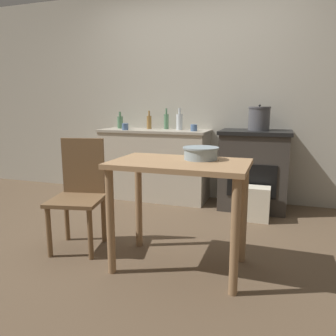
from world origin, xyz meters
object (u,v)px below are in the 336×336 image
work_table (180,182)px  mixing_bowl_large (201,153)px  stock_pot (259,118)px  bottle_center_left (120,122)px  stove (254,170)px  cup_center_right (194,128)px  bottle_mid_left (166,121)px  flour_sack (256,204)px  bottle_left (179,121)px  chair (80,191)px  bottle_far_left (149,122)px  cup_center (125,127)px

work_table → mixing_bowl_large: bearing=45.3°
work_table → stock_pot: stock_pot is taller
bottle_center_left → mixing_bowl_large: bearing=-47.8°
stove → cup_center_right: bearing=-177.1°
stove → bottle_mid_left: size_ratio=3.45×
stove → stock_pot: size_ratio=3.15×
flour_sack → bottle_left: (-0.97, 0.51, 0.79)m
cup_center_right → flour_sack: bearing=-26.7°
chair → bottle_far_left: bottle_far_left is taller
stove → mixing_bowl_large: stove is taller
mixing_bowl_large → bottle_center_left: bottle_center_left is taller
chair → bottle_left: bearing=65.0°
work_table → cup_center: cup_center is taller
work_table → flour_sack: 1.36m
stove → stock_pot: stock_pot is taller
chair → bottle_center_left: size_ratio=4.21×
stove → stock_pot: bearing=42.3°
stove → bottle_far_left: 1.42m
bottle_mid_left → bottle_center_left: 0.61m
cup_center_right → stove: bearing=2.9°
bottle_left → cup_center_right: bottle_left is taller
bottle_left → bottle_far_left: bearing=174.8°
stock_pot → bottle_center_left: 1.74m
chair → flour_sack: (1.34, 1.10, -0.30)m
bottle_left → bottle_center_left: bottle_left is taller
bottle_far_left → cup_center_right: bottle_far_left is taller
work_table → bottle_mid_left: bearing=111.9°
mixing_bowl_large → bottle_center_left: bearing=132.2°
stove → mixing_bowl_large: size_ratio=3.48×
mixing_bowl_large → cup_center: 1.85m
work_table → mixing_bowl_large: 0.26m
stock_pot → bottle_mid_left: 1.14m
mixing_bowl_large → stove: bearing=79.7°
stove → bottle_far_left: bottle_far_left is taller
chair → bottle_mid_left: (0.17, 1.68, 0.50)m
mixing_bowl_large → bottle_mid_left: bottle_mid_left is taller
work_table → chair: bearing=174.0°
work_table → bottle_left: size_ratio=3.60×
chair → cup_center_right: (0.58, 1.48, 0.43)m
bottle_far_left → mixing_bowl_large: bearing=-57.0°
stove → bottle_center_left: bearing=176.8°
mixing_bowl_large → bottle_mid_left: bearing=116.7°
stove → work_table: size_ratio=0.94×
bottle_far_left → bottle_center_left: bottle_far_left is taller
stove → mixing_bowl_large: (-0.27, -1.49, 0.39)m
stock_pot → bottle_mid_left: size_ratio=1.10×
chair → flour_sack: size_ratio=2.56×
bottle_center_left → cup_center: 0.30m
mixing_bowl_large → bottle_center_left: 2.15m
mixing_bowl_large → cup_center: size_ratio=3.21×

